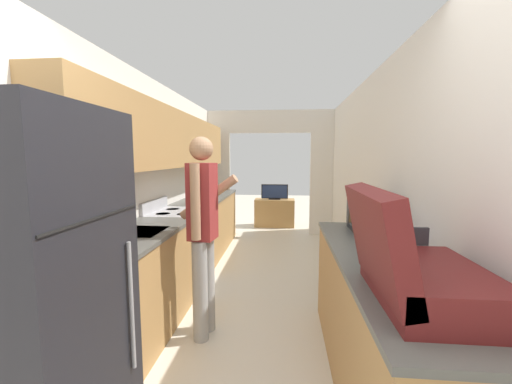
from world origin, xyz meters
TOP-DOWN VIEW (x-y plane):
  - wall_left at (-1.21, 2.59)m, footprint 0.38×7.94m
  - wall_right at (1.30, 2.17)m, footprint 0.06×7.94m
  - wall_far_with_doorway at (0.00, 5.57)m, footprint 2.93×0.06m
  - counter_left at (-0.97, 3.17)m, footprint 0.62×4.39m
  - counter_right at (0.97, 1.24)m, footprint 0.62×2.19m
  - refrigerator at (-0.90, 0.53)m, footprint 0.76×0.75m
  - range_oven at (-0.96, 2.79)m, footprint 0.66×0.73m
  - person at (-0.39, 1.79)m, footprint 0.56×0.41m
  - suitcase at (0.88, 0.62)m, footprint 0.55×0.69m
  - microwave at (1.07, 1.96)m, footprint 0.35×0.47m
  - book_stack at (1.02, 1.33)m, footprint 0.23×0.30m
  - tv_cabinet at (0.08, 6.25)m, footprint 0.89×0.42m
  - television at (0.08, 6.20)m, footprint 0.60×0.16m
  - knife at (-0.98, 3.35)m, footprint 0.07×0.34m

SIDE VIEW (x-z plane):
  - tv_cabinet at x=0.08m, z-range 0.00..0.62m
  - counter_right at x=0.97m, z-range 0.00..0.93m
  - counter_left at x=-0.97m, z-range 0.00..0.93m
  - range_oven at x=-0.96m, z-range -0.06..1.00m
  - television at x=0.08m, z-range 0.62..0.96m
  - refrigerator at x=-0.90m, z-range 0.00..1.81m
  - knife at x=-0.98m, z-range 0.92..0.94m
  - person at x=-0.39m, z-range 0.07..1.82m
  - book_stack at x=1.02m, z-range 0.93..0.97m
  - microwave at x=1.07m, z-range 0.93..1.23m
  - suitcase at x=0.88m, z-range 0.83..1.34m
  - wall_right at x=1.30m, z-range 0.00..2.50m
  - wall_far_with_doorway at x=0.00m, z-range 0.19..2.69m
  - wall_left at x=-1.21m, z-range 0.24..2.74m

